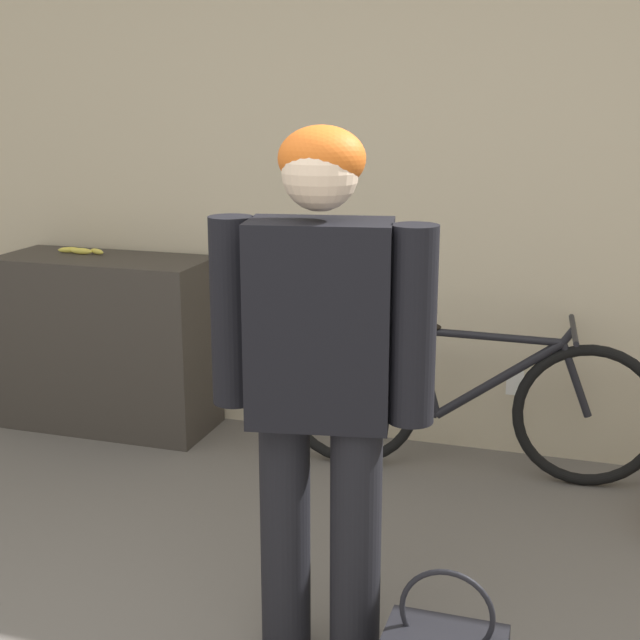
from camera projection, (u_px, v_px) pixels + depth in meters
The scene contains 5 objects.
wall_back at pixel (406, 175), 4.13m from camera, with size 8.00×0.07×2.60m.
side_shelf at pixel (108, 343), 4.52m from camera, with size 1.06×0.45×0.88m.
person at pixel (320, 366), 2.50m from camera, with size 0.65×0.29×1.59m.
bicycle at pixel (465, 402), 3.94m from camera, with size 1.68×0.46×0.71m.
banana at pixel (82, 251), 4.50m from camera, with size 0.27×0.07×0.03m.
Camera 1 is at (0.88, -1.36, 1.68)m, focal length 50.00 mm.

